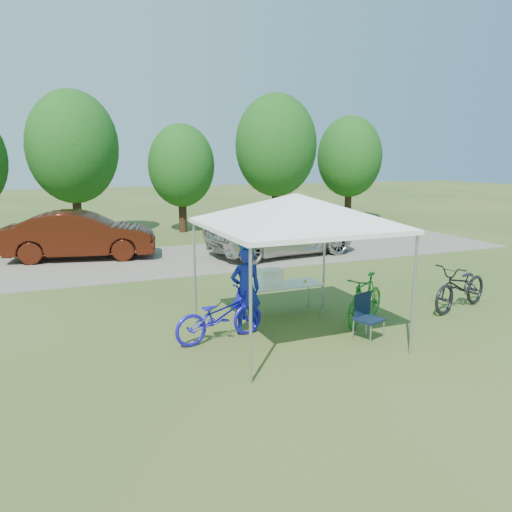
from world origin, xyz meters
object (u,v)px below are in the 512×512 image
at_px(cooler, 270,277).
at_px(minivan, 283,233).
at_px(folding_table, 284,286).
at_px(folding_chair, 366,313).
at_px(bike_dark, 461,287).
at_px(bike_blue, 220,316).
at_px(cyclist, 246,290).
at_px(sedan, 81,235).
at_px(bike_green, 365,299).

distance_m(cooler, minivan, 6.97).
bearing_deg(cooler, folding_table, -0.00).
xyz_separation_m(folding_table, folding_chair, (0.76, -1.95, -0.12)).
bearing_deg(bike_dark, bike_blue, -109.74).
distance_m(cyclist, bike_dark, 5.02).
xyz_separation_m(bike_dark, sedan, (-7.43, 9.22, 0.29)).
height_order(folding_chair, bike_dark, bike_dark).
height_order(folding_table, folding_chair, folding_chair).
bearing_deg(cyclist, sedan, -74.06).
height_order(bike_blue, minivan, minivan).
distance_m(folding_chair, bike_dark, 3.15).
height_order(folding_chair, cyclist, cyclist).
relative_size(cooler, sedan, 0.10).
xyz_separation_m(folding_table, cyclist, (-1.16, -0.73, 0.21)).
xyz_separation_m(folding_chair, bike_blue, (-2.54, 1.00, -0.04)).
xyz_separation_m(folding_table, bike_dark, (3.82, -1.22, -0.11)).
xyz_separation_m(bike_blue, bike_dark, (5.60, -0.27, 0.05)).
distance_m(folding_chair, minivan, 8.41).
xyz_separation_m(bike_dark, minivan, (-0.88, 7.38, 0.24)).
bearing_deg(sedan, cooler, -145.90).
bearing_deg(cooler, bike_green, -35.78).
bearing_deg(sedan, bike_green, -140.14).
bearing_deg(cooler, folding_chair, -61.27).
xyz_separation_m(cooler, sedan, (-3.30, 8.00, -0.04)).
distance_m(folding_table, minivan, 6.83).
bearing_deg(sedan, bike_dark, -129.45).
relative_size(folding_chair, cooler, 1.79).
height_order(bike_dark, minivan, minivan).
relative_size(cyclist, sedan, 0.35).
xyz_separation_m(bike_green, bike_dark, (2.52, -0.06, 0.02)).
relative_size(bike_blue, minivan, 0.34).
relative_size(cooler, cyclist, 0.29).
xyz_separation_m(cyclist, bike_green, (2.46, -0.43, -0.34)).
height_order(folding_table, bike_green, bike_green).
bearing_deg(folding_table, minivan, 64.45).
height_order(cooler, bike_green, cooler).
height_order(minivan, sedan, sedan).
bearing_deg(cooler, cyclist, -139.61).
bearing_deg(cyclist, folding_table, -147.78).
relative_size(bike_blue, sedan, 0.38).
bearing_deg(bike_blue, minivan, -43.94).
bearing_deg(folding_chair, bike_green, 37.97).
bearing_deg(minivan, folding_table, 148.18).
bearing_deg(bike_green, bike_dark, 56.44).
height_order(bike_green, bike_dark, bike_dark).
bearing_deg(cooler, sedan, 112.43).
bearing_deg(bike_green, bike_blue, -125.99).
relative_size(folding_table, folding_chair, 1.89).
relative_size(bike_green, bike_dark, 0.84).
bearing_deg(minivan, bike_dark, -179.50).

